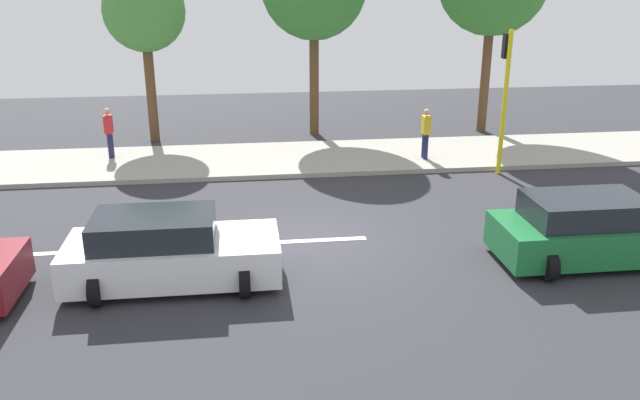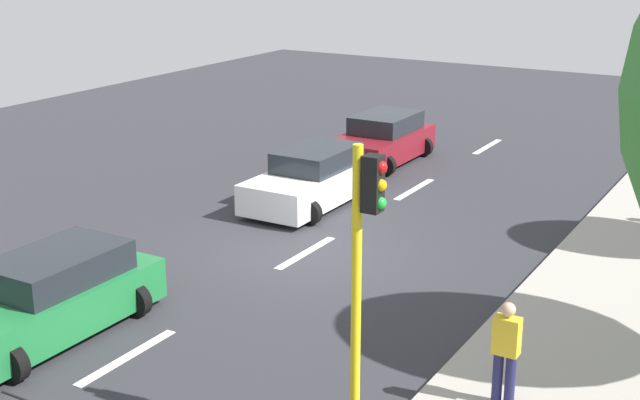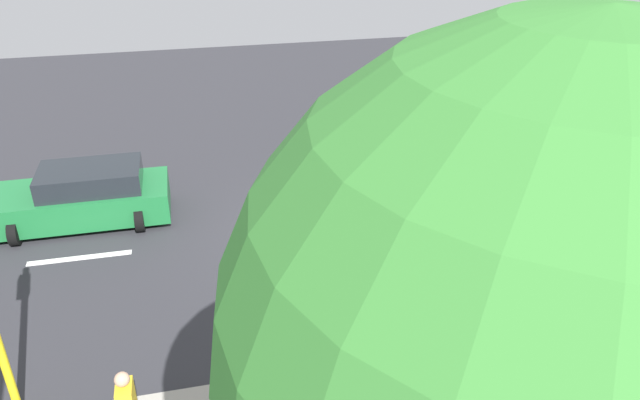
{
  "view_description": "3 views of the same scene",
  "coord_description": "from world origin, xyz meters",
  "views": [
    {
      "loc": [
        -14.42,
        1.72,
        6.24
      ],
      "look_at": [
        0.04,
        -0.07,
        1.03
      ],
      "focal_mm": 36.52,
      "sensor_mm": 36.0,
      "label": 1
    },
    {
      "loc": [
        9.91,
        -16.18,
        7.15
      ],
      "look_at": [
        0.61,
        -0.38,
        1.48
      ],
      "focal_mm": 49.17,
      "sensor_mm": 36.0,
      "label": 2
    },
    {
      "loc": [
        13.19,
        -3.09,
        8.07
      ],
      "look_at": [
        0.55,
        -0.21,
        1.18
      ],
      "focal_mm": 34.14,
      "sensor_mm": 36.0,
      "label": 3
    }
  ],
  "objects": [
    {
      "name": "ground_plane",
      "position": [
        0.0,
        0.0,
        -0.05
      ],
      "size": [
        40.0,
        60.0,
        0.1
      ],
      "primitive_type": "cube",
      "color": "#2D2D33"
    },
    {
      "name": "lane_stripe_north",
      "position": [
        0.0,
        -6.0,
        0.01
      ],
      "size": [
        0.2,
        2.4,
        0.01
      ],
      "primitive_type": "cube",
      "color": "white",
      "rests_on": "ground"
    },
    {
      "name": "lane_stripe_mid",
      "position": [
        0.0,
        0.0,
        0.01
      ],
      "size": [
        0.2,
        2.4,
        0.01
      ],
      "primitive_type": "cube",
      "color": "white",
      "rests_on": "ground"
    },
    {
      "name": "lane_stripe_south",
      "position": [
        0.0,
        6.0,
        0.01
      ],
      "size": [
        0.2,
        2.4,
        0.01
      ],
      "primitive_type": "cube",
      "color": "white",
      "rests_on": "ground"
    },
    {
      "name": "car_green",
      "position": [
        -1.85,
        -6.01,
        0.71
      ],
      "size": [
        2.29,
        4.53,
        1.52
      ],
      "color": "#1E7238",
      "rests_on": "ground"
    },
    {
      "name": "car_maroon",
      "position": [
        -2.23,
        8.36,
        0.71
      ],
      "size": [
        2.36,
        4.21,
        1.52
      ],
      "color": "maroon",
      "rests_on": "ground"
    },
    {
      "name": "car_white",
      "position": [
        -1.81,
        3.31,
        0.71
      ],
      "size": [
        2.31,
        4.38,
        1.52
      ],
      "color": "white",
      "rests_on": "ground"
    },
    {
      "name": "street_tree_center",
      "position": [
        10.73,
        -1.17,
        5.58
      ],
      "size": [
        3.94,
        3.94,
        7.58
      ],
      "color": "brown",
      "rests_on": "ground"
    }
  ]
}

